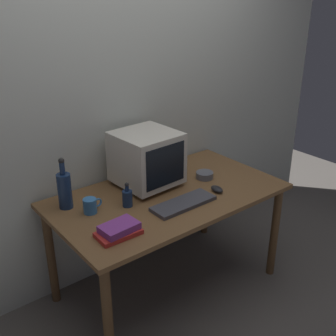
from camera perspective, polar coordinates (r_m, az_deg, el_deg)
ground_plane at (r=3.07m, az=0.00°, el=-15.95°), size 6.00×6.00×0.00m
back_wall at (r=2.85m, az=-6.10°, el=9.11°), size 4.00×0.08×2.50m
desk at (r=2.70m, az=0.00°, el=-5.17°), size 1.50×0.84×0.74m
crt_monitor at (r=2.70m, az=-2.99°, el=1.33°), size 0.40×0.41×0.37m
keyboard at (r=2.52m, az=2.16°, el=-4.94°), size 0.42×0.15×0.02m
computer_mouse at (r=2.70m, az=6.80°, el=-2.92°), size 0.07×0.11×0.04m
bottle_tall at (r=2.52m, az=-14.17°, el=-2.88°), size 0.08×0.08×0.32m
bottle_short at (r=2.50m, az=-5.67°, el=-4.10°), size 0.06×0.06×0.16m
book_stack at (r=2.24m, az=-6.84°, el=-8.55°), size 0.24×0.15×0.06m
mug at (r=2.47m, az=-10.72°, el=-5.16°), size 0.12×0.08×0.09m
cd_spindle at (r=2.88m, az=5.10°, el=-0.98°), size 0.12×0.12×0.04m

